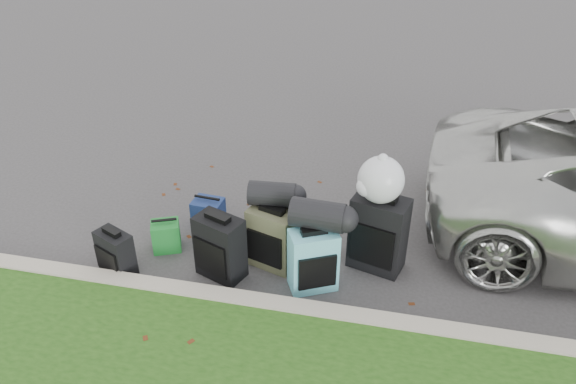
% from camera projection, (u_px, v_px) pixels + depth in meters
% --- Properties ---
extents(ground, '(120.00, 120.00, 0.00)m').
position_uv_depth(ground, '(293.00, 247.00, 5.90)').
color(ground, '#383535').
rests_on(ground, ground).
extents(curb, '(120.00, 0.18, 0.15)m').
position_uv_depth(curb, '(270.00, 307.00, 5.03)').
color(curb, '#9E937F').
rests_on(curb, ground).
extents(suitcase_small_black, '(0.42, 0.34, 0.46)m').
position_uv_depth(suitcase_small_black, '(116.00, 253.00, 5.45)').
color(suitcase_small_black, black).
rests_on(suitcase_small_black, ground).
extents(suitcase_large_black_left, '(0.52, 0.42, 0.65)m').
position_uv_depth(suitcase_large_black_left, '(220.00, 247.00, 5.37)').
color(suitcase_large_black_left, black).
rests_on(suitcase_large_black_left, ground).
extents(suitcase_olive, '(0.53, 0.41, 0.63)m').
position_uv_depth(suitcase_olive, '(273.00, 238.00, 5.51)').
color(suitcase_olive, '#393B26').
rests_on(suitcase_olive, ground).
extents(suitcase_teal, '(0.51, 0.43, 0.62)m').
position_uv_depth(suitcase_teal, '(313.00, 260.00, 5.22)').
color(suitcase_teal, teal).
rests_on(suitcase_teal, ground).
extents(suitcase_large_black_right, '(0.59, 0.45, 0.78)m').
position_uv_depth(suitcase_large_black_right, '(378.00, 233.00, 5.45)').
color(suitcase_large_black_right, black).
rests_on(suitcase_large_black_right, ground).
extents(tote_green, '(0.35, 0.32, 0.32)m').
position_uv_depth(tote_green, '(166.00, 236.00, 5.80)').
color(tote_green, '#1A7829').
rests_on(tote_green, ground).
extents(tote_navy, '(0.34, 0.27, 0.34)m').
position_uv_depth(tote_navy, '(209.00, 214.00, 6.13)').
color(tote_navy, navy).
rests_on(tote_navy, ground).
extents(duffel_left, '(0.47, 0.28, 0.24)m').
position_uv_depth(duffel_left, '(272.00, 194.00, 5.38)').
color(duffel_left, black).
rests_on(duffel_left, suitcase_olive).
extents(duffel_right, '(0.51, 0.30, 0.28)m').
position_uv_depth(duffel_right, '(318.00, 215.00, 5.06)').
color(duffel_right, black).
rests_on(duffel_right, suitcase_teal).
extents(trash_bag, '(0.43, 0.43, 0.43)m').
position_uv_depth(trash_bag, '(381.00, 180.00, 5.13)').
color(trash_bag, silver).
rests_on(trash_bag, suitcase_large_black_right).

